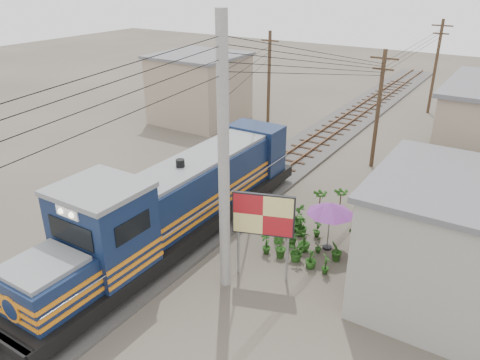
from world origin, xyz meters
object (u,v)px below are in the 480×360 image
Objects in this scene: billboard at (263,217)px; market_umbrella at (330,208)px; locomotive at (173,207)px; vendor at (363,241)px.

billboard is 1.52× the size of market_umbrella.
billboard is 3.63m from market_umbrella.
locomotive is 6.97× the size of market_umbrella.
market_umbrella is at bearing 47.92° from billboard.
market_umbrella is (5.84, 3.14, 0.17)m from locomotive.
vendor is at bearing 28.55° from billboard.
locomotive is 6.63m from market_umbrella.
locomotive is at bearing -151.76° from market_umbrella.
locomotive is at bearing 158.65° from billboard.
vendor is at bearing 22.70° from locomotive.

